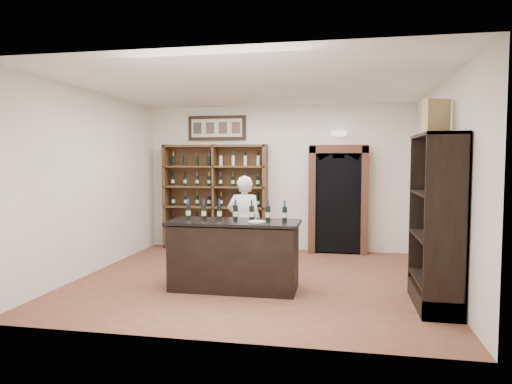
% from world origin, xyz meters
% --- Properties ---
extents(floor, '(5.50, 5.50, 0.00)m').
position_xyz_m(floor, '(0.00, 0.00, 0.00)').
color(floor, brown).
rests_on(floor, ground).
extents(ceiling, '(5.50, 5.50, 0.00)m').
position_xyz_m(ceiling, '(0.00, 0.00, 3.00)').
color(ceiling, white).
rests_on(ceiling, wall_back).
extents(wall_back, '(5.50, 0.04, 3.00)m').
position_xyz_m(wall_back, '(0.00, 2.50, 1.50)').
color(wall_back, white).
rests_on(wall_back, ground).
extents(wall_left, '(0.04, 5.00, 3.00)m').
position_xyz_m(wall_left, '(-2.75, 0.00, 1.50)').
color(wall_left, white).
rests_on(wall_left, ground).
extents(wall_right, '(0.04, 5.00, 3.00)m').
position_xyz_m(wall_right, '(2.75, 0.00, 1.50)').
color(wall_right, white).
rests_on(wall_right, ground).
extents(wine_shelf, '(2.20, 0.38, 2.20)m').
position_xyz_m(wine_shelf, '(-1.30, 2.33, 1.10)').
color(wine_shelf, '#56371D').
rests_on(wine_shelf, ground).
extents(framed_picture, '(1.25, 0.04, 0.52)m').
position_xyz_m(framed_picture, '(-1.30, 2.47, 2.55)').
color(framed_picture, black).
rests_on(framed_picture, wall_back).
extents(arched_doorway, '(1.17, 0.35, 2.17)m').
position_xyz_m(arched_doorway, '(1.25, 2.33, 1.14)').
color(arched_doorway, black).
rests_on(arched_doorway, ground).
extents(emergency_light, '(0.30, 0.10, 0.10)m').
position_xyz_m(emergency_light, '(1.25, 2.42, 2.40)').
color(emergency_light, white).
rests_on(emergency_light, wall_back).
extents(tasting_counter, '(1.88, 0.78, 1.00)m').
position_xyz_m(tasting_counter, '(-0.20, -0.60, 0.49)').
color(tasting_counter, black).
rests_on(tasting_counter, ground).
extents(counter_bottle_0, '(0.07, 0.07, 0.30)m').
position_xyz_m(counter_bottle_0, '(-0.92, -0.51, 1.11)').
color(counter_bottle_0, black).
rests_on(counter_bottle_0, tasting_counter).
extents(counter_bottle_1, '(0.07, 0.07, 0.30)m').
position_xyz_m(counter_bottle_1, '(-0.68, -0.51, 1.11)').
color(counter_bottle_1, black).
rests_on(counter_bottle_1, tasting_counter).
extents(counter_bottle_2, '(0.07, 0.07, 0.30)m').
position_xyz_m(counter_bottle_2, '(-0.44, -0.51, 1.11)').
color(counter_bottle_2, black).
rests_on(counter_bottle_2, tasting_counter).
extents(counter_bottle_3, '(0.07, 0.07, 0.30)m').
position_xyz_m(counter_bottle_3, '(-0.20, -0.51, 1.11)').
color(counter_bottle_3, black).
rests_on(counter_bottle_3, tasting_counter).
extents(counter_bottle_4, '(0.07, 0.07, 0.30)m').
position_xyz_m(counter_bottle_4, '(0.04, -0.51, 1.11)').
color(counter_bottle_4, black).
rests_on(counter_bottle_4, tasting_counter).
extents(counter_bottle_5, '(0.07, 0.07, 0.30)m').
position_xyz_m(counter_bottle_5, '(0.28, -0.51, 1.11)').
color(counter_bottle_5, black).
rests_on(counter_bottle_5, tasting_counter).
extents(counter_bottle_6, '(0.07, 0.07, 0.30)m').
position_xyz_m(counter_bottle_6, '(0.52, -0.51, 1.11)').
color(counter_bottle_6, black).
rests_on(counter_bottle_6, tasting_counter).
extents(side_cabinet, '(0.48, 1.20, 2.20)m').
position_xyz_m(side_cabinet, '(2.52, -0.90, 0.75)').
color(side_cabinet, black).
rests_on(side_cabinet, ground).
extents(shopkeeper, '(0.62, 0.44, 1.61)m').
position_xyz_m(shopkeeper, '(-0.32, 0.67, 0.80)').
color(shopkeeper, silver).
rests_on(shopkeeper, ground).
extents(plate, '(0.24, 0.24, 0.02)m').
position_xyz_m(plate, '(0.16, -0.70, 1.01)').
color(plate, beige).
rests_on(plate, tasting_counter).
extents(wine_crate, '(0.36, 0.25, 0.47)m').
position_xyz_m(wine_crate, '(2.52, -0.57, 2.43)').
color(wine_crate, tan).
rests_on(wine_crate, side_cabinet).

